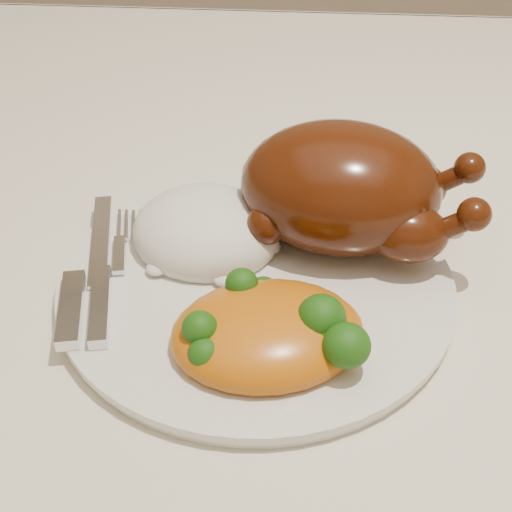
{
  "coord_description": "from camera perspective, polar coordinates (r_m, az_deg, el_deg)",
  "views": [
    {
      "loc": [
        -0.06,
        -0.47,
        1.12
      ],
      "look_at": [
        -0.09,
        -0.07,
        0.8
      ],
      "focal_mm": 50.0,
      "sensor_mm": 36.0,
      "label": 1
    }
  ],
  "objects": [
    {
      "name": "mac_and_cheese",
      "position": [
        0.47,
        1.81,
        -6.15
      ],
      "size": [
        0.15,
        0.13,
        0.05
      ],
      "rotation": [
        0.0,
        0.0,
        0.23
      ],
      "color": "orange",
      "rests_on": "dinner_plate"
    },
    {
      "name": "rice_mound",
      "position": [
        0.55,
        -4.0,
        1.89
      ],
      "size": [
        0.13,
        0.12,
        0.06
      ],
      "rotation": [
        0.0,
        0.0,
        -0.15
      ],
      "color": "white",
      "rests_on": "dinner_plate"
    },
    {
      "name": "roast_chicken",
      "position": [
        0.54,
        7.23,
        5.38
      ],
      "size": [
        0.19,
        0.13,
        0.1
      ],
      "rotation": [
        0.0,
        0.0,
        -0.11
      ],
      "color": "#491907",
      "rests_on": "dinner_plate"
    },
    {
      "name": "cutlery",
      "position": [
        0.53,
        -12.83,
        -2.17
      ],
      "size": [
        0.05,
        0.18,
        0.01
      ],
      "rotation": [
        0.0,
        0.0,
        0.2
      ],
      "color": "silver",
      "rests_on": "dinner_plate"
    },
    {
      "name": "dinner_plate",
      "position": [
        0.53,
        0.0,
        -2.2
      ],
      "size": [
        0.34,
        0.34,
        0.01
      ],
      "primitive_type": "cylinder",
      "rotation": [
        0.0,
        0.0,
        0.19
      ],
      "color": "silver",
      "rests_on": "tablecloth"
    },
    {
      "name": "dining_table",
      "position": [
        0.66,
        8.51,
        -5.45
      ],
      "size": [
        1.6,
        0.9,
        0.76
      ],
      "color": "brown",
      "rests_on": "floor"
    },
    {
      "name": "tablecloth",
      "position": [
        0.61,
        9.15,
        -0.54
      ],
      "size": [
        1.73,
        1.03,
        0.18
      ],
      "color": "beige",
      "rests_on": "dining_table"
    }
  ]
}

